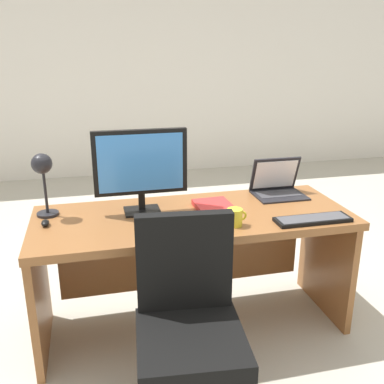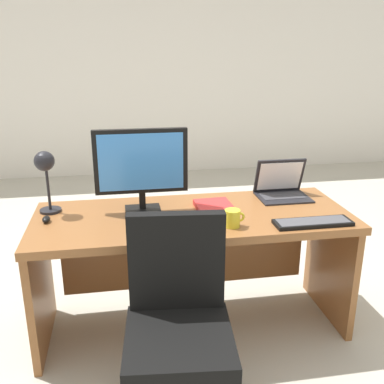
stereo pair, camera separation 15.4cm
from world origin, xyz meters
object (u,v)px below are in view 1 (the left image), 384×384
at_px(desk, 192,242).
at_px(keyboard, 313,219).
at_px(mouse, 45,223).
at_px(office_chair, 189,342).
at_px(book, 214,207).
at_px(monitor, 141,165).
at_px(laptop, 277,183).
at_px(coffee_mug, 235,217).
at_px(desk_lamp, 43,172).

relative_size(desk, keyboard, 4.27).
xyz_separation_m(mouse, office_chair, (0.62, -0.66, -0.37)).
bearing_deg(keyboard, book, 147.69).
bearing_deg(monitor, laptop, 7.89).
xyz_separation_m(laptop, office_chair, (-0.77, -0.86, -0.42)).
height_order(desk, coffee_mug, coffee_mug).
distance_m(laptop, coffee_mug, 0.61).
relative_size(desk, laptop, 5.67).
distance_m(book, office_chair, 0.83).
bearing_deg(coffee_mug, office_chair, -128.96).
bearing_deg(mouse, coffee_mug, -13.14).
bearing_deg(keyboard, office_chair, -153.52).
xyz_separation_m(mouse, book, (0.93, 0.02, -0.00)).
bearing_deg(mouse, monitor, 9.35).
relative_size(laptop, coffee_mug, 2.88).
xyz_separation_m(monitor, laptop, (0.87, 0.12, -0.20)).
xyz_separation_m(laptop, book, (-0.47, -0.18, -0.05)).
bearing_deg(monitor, office_chair, -82.34).
distance_m(desk, office_chair, 0.72).
height_order(keyboard, mouse, mouse).
relative_size(desk_lamp, book, 1.40).
bearing_deg(desk, keyboard, -26.27).
xyz_separation_m(coffee_mug, office_chair, (-0.35, -0.43, -0.40)).
relative_size(desk, monitor, 3.42).
bearing_deg(office_chair, monitor, 97.66).
relative_size(keyboard, mouse, 5.69).
height_order(book, office_chair, office_chair).
relative_size(desk, coffee_mug, 16.34).
xyz_separation_m(desk_lamp, book, (0.93, -0.11, -0.24)).
bearing_deg(coffee_mug, laptop, 45.49).
bearing_deg(laptop, book, -158.63).
bearing_deg(keyboard, desk, 153.73).
bearing_deg(mouse, office_chair, -46.59).
xyz_separation_m(desk, monitor, (-0.27, 0.06, 0.47)).
relative_size(desk, office_chair, 1.90).
relative_size(laptop, keyboard, 0.75).
xyz_separation_m(monitor, office_chair, (0.10, -0.74, -0.62)).
bearing_deg(office_chair, laptop, 48.13).
distance_m(mouse, coffee_mug, 0.99).
bearing_deg(desk_lamp, laptop, 3.01).
relative_size(book, coffee_mug, 2.37).
bearing_deg(book, coffee_mug, -80.92).
xyz_separation_m(desk, book, (0.13, -0.00, 0.21)).
xyz_separation_m(desk, mouse, (-0.79, -0.03, 0.21)).
bearing_deg(desk_lamp, book, -6.71).
relative_size(desk, book, 6.89).
distance_m(mouse, book, 0.93).
distance_m(mouse, desk_lamp, 0.28).
bearing_deg(mouse, keyboard, -10.97).
distance_m(desk, laptop, 0.68).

